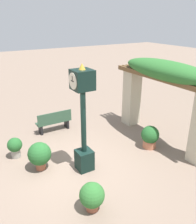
# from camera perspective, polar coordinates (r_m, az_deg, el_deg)

# --- Properties ---
(ground_plane) EXTENTS (60.00, 60.00, 0.00)m
(ground_plane) POSITION_cam_1_polar(r_m,az_deg,el_deg) (7.90, -5.30, -12.92)
(ground_plane) COLOR #7F6B5B
(pedestal_clock) EXTENTS (0.56, 0.61, 3.36)m
(pedestal_clock) POSITION_cam_1_polar(r_m,az_deg,el_deg) (6.93, -3.55, -1.54)
(pedestal_clock) COLOR black
(pedestal_clock) RESTS_ON ground
(pergola) EXTENTS (4.80, 1.18, 3.09)m
(pergola) POSITION_cam_1_polar(r_m,az_deg,el_deg) (8.95, 15.71, 6.61)
(pergola) COLOR #BCB299
(pergola) RESTS_ON ground
(potted_plant_near_left) EXTENTS (0.73, 0.73, 0.91)m
(potted_plant_near_left) POSITION_cam_1_polar(r_m,az_deg,el_deg) (7.71, -13.88, -9.90)
(potted_plant_near_left) COLOR #9E563D
(potted_plant_near_left) RESTS_ON ground
(potted_plant_near_right) EXTENTS (0.50, 0.50, 0.72)m
(potted_plant_near_right) POSITION_cam_1_polar(r_m,az_deg,el_deg) (8.61, -19.36, -7.82)
(potted_plant_near_right) COLOR gray
(potted_plant_near_right) RESTS_ON ground
(potted_plant_far_left) EXTENTS (0.65, 0.65, 0.85)m
(potted_plant_far_left) POSITION_cam_1_polar(r_m,az_deg,el_deg) (8.89, 12.41, -5.73)
(potted_plant_far_left) COLOR #B26B4C
(potted_plant_far_left) RESTS_ON ground
(potted_plant_far_right) EXTENTS (0.64, 0.64, 0.76)m
(potted_plant_far_right) POSITION_cam_1_polar(r_m,az_deg,el_deg) (6.17, -1.45, -19.52)
(potted_plant_far_right) COLOR #9E563D
(potted_plant_far_right) RESTS_ON ground
(park_bench) EXTENTS (0.42, 1.46, 0.89)m
(park_bench) POSITION_cam_1_polar(r_m,az_deg,el_deg) (10.09, -10.51, -2.29)
(park_bench) COLOR #2D4C38
(park_bench) RESTS_ON ground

